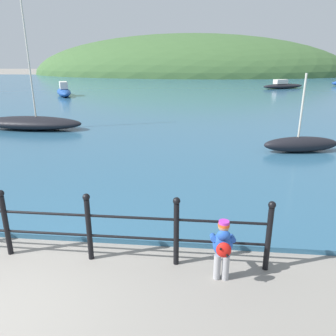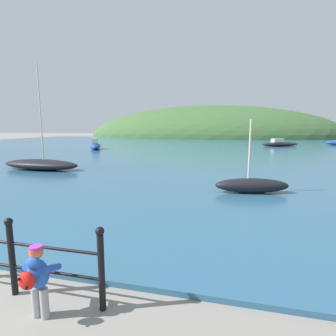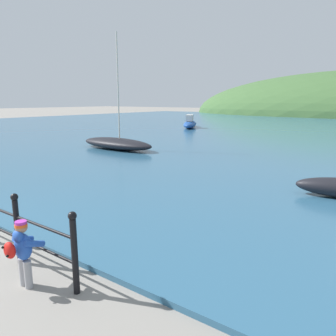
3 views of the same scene
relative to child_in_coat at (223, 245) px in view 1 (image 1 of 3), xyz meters
The scene contains 8 objects.
water 31.02m from the child_in_coat, 96.04° to the left, with size 80.00×60.00×0.10m, color #2D5B7A.
far_hillside 65.99m from the child_in_coat, 92.83° to the left, with size 63.66×35.01×15.81m.
iron_railing 3.67m from the child_in_coat, behind, with size 8.90×0.12×1.21m.
child_in_coat is the anchor object (origin of this frame).
boat_blue_hull 27.01m from the child_in_coat, 117.52° to the left, with size 3.07×4.60×1.23m.
boat_nearest_quay 7.99m from the child_in_coat, 66.62° to the left, with size 2.78×1.19×2.70m.
boat_green_fishing 13.05m from the child_in_coat, 129.27° to the left, with size 4.87×1.66×5.89m.
boat_far_left 34.39m from the child_in_coat, 75.94° to the left, with size 5.17×3.54×0.97m.
Camera 1 is at (2.88, -3.19, 3.28)m, focal length 35.00 mm.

